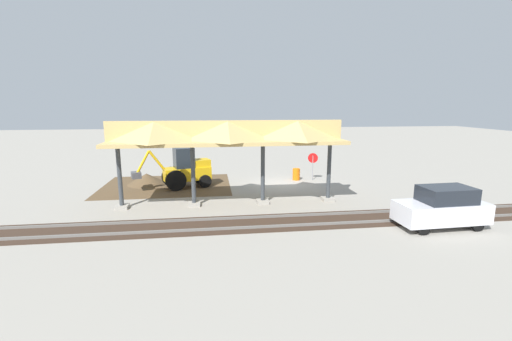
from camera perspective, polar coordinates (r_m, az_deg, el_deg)
ground_plane at (r=25.31m, az=4.32°, el=-2.26°), size 120.00×120.00×0.00m
dirt_work_zone at (r=25.63m, az=-14.61°, el=-2.41°), size 9.04×7.00×0.01m
platform_canopy at (r=19.48m, az=-4.72°, el=6.17°), size 13.27×3.20×4.90m
rail_tracks at (r=17.71m, az=9.81°, el=-8.18°), size 60.00×2.58×0.15m
stop_sign at (r=26.69m, az=9.45°, el=1.61°), size 0.71×0.32×2.10m
backhoe at (r=24.56m, az=-11.76°, el=0.13°), size 5.39×2.72×2.82m
dirt_mound at (r=26.49m, az=-17.71°, el=-2.16°), size 5.67×5.67×1.58m
distant_parked_car at (r=18.55m, az=28.62°, el=-5.43°), size 4.26×1.89×1.98m
traffic_barrel at (r=26.69m, az=6.73°, el=-0.62°), size 0.56×0.56×0.90m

